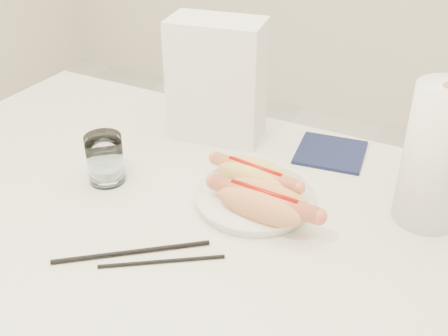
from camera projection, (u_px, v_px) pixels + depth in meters
The scene contains 10 objects.
table at pixel (170, 230), 1.02m from camera, with size 1.20×0.80×0.75m.
plate at pixel (254, 199), 0.98m from camera, with size 0.20×0.20×0.02m, color white.
hotdog_left at pixel (255, 176), 0.99m from camera, with size 0.18×0.08×0.05m.
hotdog_right at pixel (264, 202), 0.92m from camera, with size 0.20×0.08×0.05m.
water_glass at pixel (105, 159), 1.03m from camera, with size 0.07×0.07×0.10m, color white.
chopstick_near at pixel (132, 252), 0.87m from camera, with size 0.01×0.01×0.25m, color black.
chopstick_far at pixel (162, 261), 0.85m from camera, with size 0.01×0.01×0.20m, color black.
napkin_box at pixel (217, 80), 1.14m from camera, with size 0.19×0.11×0.25m, color white.
navy_napkin at pixel (331, 152), 1.13m from camera, with size 0.13×0.13×0.01m, color #111637.
paper_towel_roll at pixel (437, 157), 0.89m from camera, with size 0.11×0.11×0.24m, color white.
Camera 1 is at (0.47, -0.66, 1.32)m, focal length 44.26 mm.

